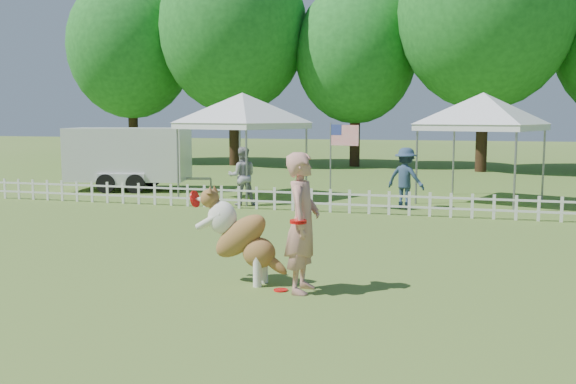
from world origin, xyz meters
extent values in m
plane|color=#3D611E|center=(0.00, 0.00, 0.00)|extent=(120.00, 120.00, 0.00)
imported|color=tan|center=(0.52, -0.45, 0.98)|extent=(0.49, 0.72, 1.95)
cylinder|color=red|center=(0.22, -0.50, 0.01)|extent=(0.22, 0.22, 0.02)
imported|color=gray|center=(-3.39, 7.64, 0.81)|extent=(0.96, 0.86, 1.62)
imported|color=navy|center=(1.01, 8.31, 0.81)|extent=(1.20, 0.95, 1.63)
camera|label=1|loc=(2.81, -8.92, 2.43)|focal=40.00mm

